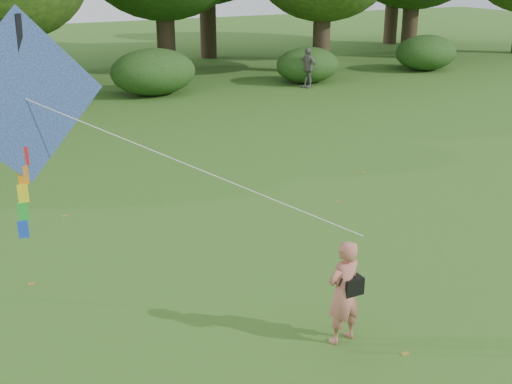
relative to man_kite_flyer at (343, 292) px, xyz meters
name	(u,v)px	position (x,y,z in m)	size (l,w,h in m)	color
ground	(329,318)	(0.18, 0.60, -0.80)	(100.00, 100.00, 0.00)	#265114
man_kite_flyer	(343,292)	(0.00, 0.00, 0.00)	(0.58, 0.38, 1.60)	#BF695A
bystander_right	(307,68)	(9.57, 17.02, 0.05)	(1.00, 0.42, 1.71)	slate
crossbody_bag	(352,285)	(0.12, -0.03, 0.11)	(0.43, 0.20, 0.67)	black
flying_kite	(25,102)	(-3.79, 1.96, 2.76)	(5.16, 2.42, 3.13)	#24369E
shrub_band	(61,83)	(-0.54, 18.20, 0.06)	(39.15, 3.22, 1.88)	#264919
fallen_leaves	(141,278)	(-2.07, 3.21, -0.80)	(10.74, 12.27, 0.01)	olive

